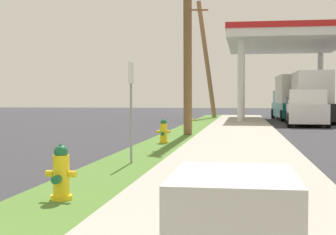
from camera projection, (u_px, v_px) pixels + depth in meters
name	position (u px, v px, depth m)	size (l,w,h in m)	color
fire_hydrant_nearest	(61.00, 175.00, 6.57)	(0.42, 0.37, 0.74)	yellow
fire_hydrant_second	(164.00, 132.00, 15.06)	(0.42, 0.38, 0.74)	yellow
fire_hydrant_third	(190.00, 120.00, 23.72)	(0.42, 0.37, 0.74)	yellow
utility_pole_background	(206.00, 58.00, 35.79)	(2.05, 0.56, 8.48)	#937047
street_sign_post	(131.00, 91.00, 10.31)	(0.05, 0.36, 2.12)	gray
car_silver_by_near_pump	(290.00, 109.00, 37.57)	(2.07, 4.56, 1.57)	#BCBCC1
car_tan_by_far_pump	(301.00, 108.00, 40.85)	(2.23, 4.62, 1.57)	tan
truck_teal_at_forecourt	(291.00, 99.00, 34.58)	(2.44, 6.50, 3.11)	#197075
truck_black_on_apron	(310.00, 99.00, 30.08)	(2.19, 6.42, 3.11)	black
truck_white_at_far_bay	(306.00, 109.00, 27.04)	(2.43, 5.51, 1.97)	white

